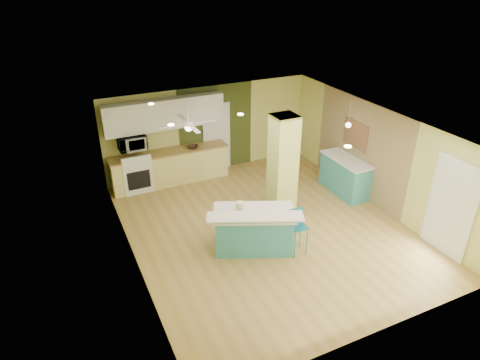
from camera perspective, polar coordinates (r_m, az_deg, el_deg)
name	(u,v)px	position (r m, az deg, el deg)	size (l,w,h in m)	color
floor	(267,229)	(9.97, 3.58, -6.52)	(6.00, 7.00, 0.01)	#A77D3A
ceiling	(270,126)	(8.83, 4.05, 7.15)	(6.00, 7.00, 0.01)	white
wall_back	(209,129)	(12.25, -4.11, 6.74)	(6.00, 0.01, 2.50)	#D1D170
wall_front	(379,277)	(6.98, 18.00, -12.15)	(6.00, 0.01, 2.50)	#D1D170
wall_left	(130,211)	(8.46, -14.41, -4.08)	(0.01, 7.00, 2.50)	#D1D170
wall_right	(376,157)	(10.98, 17.72, 2.97)	(0.01, 7.00, 2.50)	#D1D170
wood_panel	(360,148)	(11.38, 15.69, 4.11)	(0.02, 3.40, 2.50)	olive
olive_accent	(216,129)	(12.30, -3.21, 6.86)	(2.20, 0.02, 2.50)	#3C461C
interior_door	(217,137)	(12.37, -3.13, 5.73)	(0.82, 0.05, 2.00)	white
french_door	(451,208)	(9.69, 26.29, -3.37)	(0.04, 1.08, 2.10)	white
column	(283,166)	(10.01, 5.70, 1.82)	(0.55, 0.55, 2.50)	#CACD5F
kitchen_run	(170,167)	(11.91, -9.27, 1.75)	(3.25, 0.63, 0.94)	#E8DA79
stove	(136,174)	(11.72, -13.69, 0.81)	(0.76, 0.66, 1.08)	white
upper_cabinets	(165,114)	(11.47, -10.00, 8.67)	(3.20, 0.34, 0.80)	white
microwave	(132,143)	(11.38, -14.19, 4.85)	(0.70, 0.48, 0.39)	white
ceiling_fan	(188,124)	(10.29, -6.91, 7.45)	(1.41, 1.41, 0.61)	white
pendant_lamp	(348,125)	(11.05, 14.25, 7.15)	(0.14, 0.14, 0.69)	white
wall_decor	(356,135)	(11.39, 15.15, 5.84)	(0.03, 0.90, 0.70)	brown
peninsula	(254,229)	(9.09, 1.85, -6.56)	(2.06, 1.66, 1.03)	teal
bar_stool	(297,224)	(8.96, 7.63, -5.83)	(0.36, 0.36, 1.01)	#1D7485
side_counter	(345,175)	(11.58, 13.82, 0.60)	(0.64, 1.50, 0.97)	teal
fruit_bowl	(193,147)	(11.80, -6.30, 4.40)	(0.29, 0.29, 0.07)	#352215
canister	(240,206)	(8.88, -0.01, -3.50)	(0.17, 0.17, 0.19)	yellow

